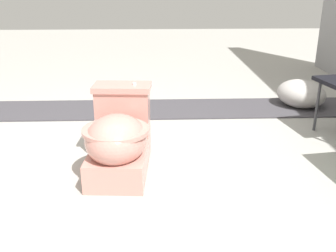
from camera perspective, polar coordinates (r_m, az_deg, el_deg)
ground_plane at (r=2.50m, az=-4.59°, el=-6.47°), size 14.00×14.00×0.00m
gravel_strip at (r=3.63m, az=4.03°, el=2.55°), size 0.56×8.00×0.01m
toilet at (r=2.41m, az=-7.15°, el=-1.89°), size 0.66×0.42×0.52m
boulder_near at (r=3.86m, az=18.75°, el=4.48°), size 0.60×0.59×0.26m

